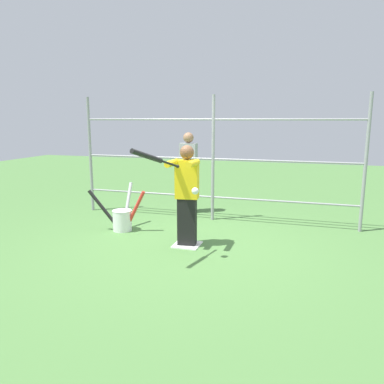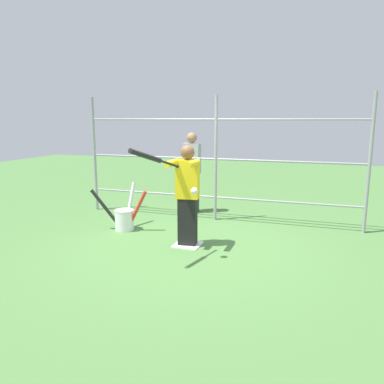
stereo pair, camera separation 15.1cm
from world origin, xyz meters
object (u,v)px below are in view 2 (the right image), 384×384
baseball_bat_swinging (150,157)px  bystander_behind_fence (192,171)px  batter (187,193)px  bat_bucket (124,218)px  softball_in_flight (194,191)px

baseball_bat_swinging → bystander_behind_fence: 3.06m
batter → bat_bucket: (1.34, -0.45, -0.62)m
batter → bat_bucket: batter is taller
batter → bystander_behind_fence: size_ratio=0.93×
batter → softball_in_flight: bearing=118.8°
baseball_bat_swinging → bystander_behind_fence: bystander_behind_fence is taller
batter → bystander_behind_fence: bearing=-72.9°
baseball_bat_swinging → softball_in_flight: bearing=-141.9°
bystander_behind_fence → bat_bucket: bearing=66.3°
baseball_bat_swinging → softball_in_flight: size_ratio=9.09×
bystander_behind_fence → baseball_bat_swinging: bearing=98.7°
softball_in_flight → baseball_bat_swinging: bearing=38.1°
batter → bat_bucket: 1.54m
softball_in_flight → bystander_behind_fence: size_ratio=0.06×
baseball_bat_swinging → batter: bearing=-101.0°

